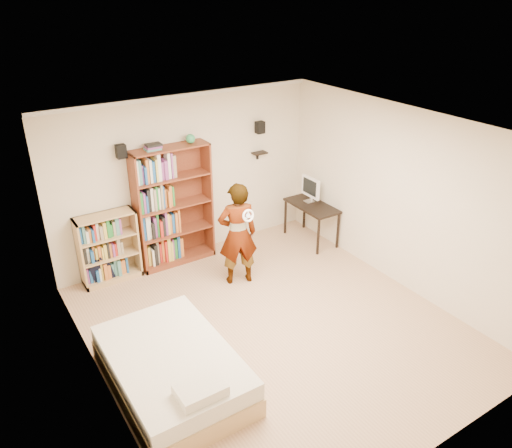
% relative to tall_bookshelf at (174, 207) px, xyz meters
% --- Properties ---
extents(ground, '(4.50, 5.00, 0.01)m').
position_rel_tall_bookshelf_xyz_m(ground, '(0.34, -2.32, -0.98)').
color(ground, tan).
rests_on(ground, ground).
extents(room_shell, '(4.52, 5.02, 2.71)m').
position_rel_tall_bookshelf_xyz_m(room_shell, '(0.34, -2.32, 0.78)').
color(room_shell, silver).
rests_on(room_shell, ground).
extents(crown_molding, '(4.50, 5.00, 0.06)m').
position_rel_tall_bookshelf_xyz_m(crown_molding, '(0.34, -2.32, 1.69)').
color(crown_molding, silver).
rests_on(crown_molding, room_shell).
extents(speaker_left, '(0.14, 0.12, 0.20)m').
position_rel_tall_bookshelf_xyz_m(speaker_left, '(-0.71, 0.08, 1.02)').
color(speaker_left, black).
rests_on(speaker_left, room_shell).
extents(speaker_right, '(0.14, 0.12, 0.20)m').
position_rel_tall_bookshelf_xyz_m(speaker_right, '(1.69, 0.08, 1.02)').
color(speaker_right, black).
rests_on(speaker_right, room_shell).
extents(wall_shelf, '(0.25, 0.16, 0.02)m').
position_rel_tall_bookshelf_xyz_m(wall_shelf, '(1.69, 0.09, 0.57)').
color(wall_shelf, black).
rests_on(wall_shelf, room_shell).
extents(tall_bookshelf, '(1.24, 0.36, 1.97)m').
position_rel_tall_bookshelf_xyz_m(tall_bookshelf, '(0.00, 0.00, 0.00)').
color(tall_bookshelf, brown).
rests_on(tall_bookshelf, ground).
extents(low_bookshelf, '(0.89, 0.33, 1.11)m').
position_rel_tall_bookshelf_xyz_m(low_bookshelf, '(-1.10, 0.01, -0.43)').
color(low_bookshelf, tan).
rests_on(low_bookshelf, ground).
extents(computer_desk, '(0.51, 1.02, 0.70)m').
position_rel_tall_bookshelf_xyz_m(computer_desk, '(2.32, -0.63, -0.64)').
color(computer_desk, black).
rests_on(computer_desk, ground).
extents(imac, '(0.16, 0.46, 0.45)m').
position_rel_tall_bookshelf_xyz_m(imac, '(2.36, -0.49, -0.06)').
color(imac, white).
rests_on(imac, computer_desk).
extents(daybed, '(1.28, 1.96, 0.58)m').
position_rel_tall_bookshelf_xyz_m(daybed, '(-1.25, -2.59, -0.69)').
color(daybed, silver).
rests_on(daybed, ground).
extents(person, '(0.68, 0.55, 1.63)m').
position_rel_tall_bookshelf_xyz_m(person, '(0.53, -1.09, -0.17)').
color(person, black).
rests_on(person, ground).
extents(wii_wheel, '(0.19, 0.07, 0.19)m').
position_rel_tall_bookshelf_xyz_m(wii_wheel, '(0.53, -1.39, 0.26)').
color(wii_wheel, white).
rests_on(wii_wheel, person).
extents(navy_bag, '(0.36, 0.24, 0.48)m').
position_rel_tall_bookshelf_xyz_m(navy_bag, '(-1.27, 0.02, -0.74)').
color(navy_bag, black).
rests_on(navy_bag, ground).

